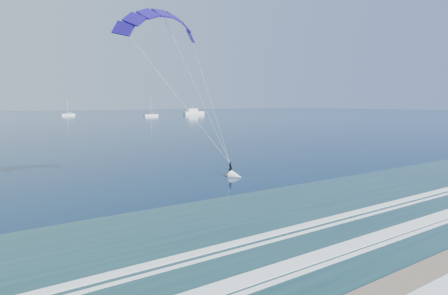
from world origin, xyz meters
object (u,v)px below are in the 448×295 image
kitesurfer_rig (201,99)px  sailboat_4 (68,115)px  motor_yacht (193,112)px  sailboat_5 (151,115)px

kitesurfer_rig → sailboat_4: kitesurfer_rig is taller
motor_yacht → sailboat_5: sailboat_5 is taller
motor_yacht → kitesurfer_rig: bearing=-121.0°
sailboat_4 → sailboat_5: (36.32, -42.84, 0.01)m
sailboat_4 → sailboat_5: bearing=-49.7°
motor_yacht → sailboat_4: bearing=160.9°
kitesurfer_rig → sailboat_4: 233.29m
kitesurfer_rig → motor_yacht: (121.64, 202.46, -6.61)m
motor_yacht → sailboat_5: (-39.34, -16.70, -0.93)m
kitesurfer_rig → sailboat_5: (82.30, 185.75, -7.54)m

